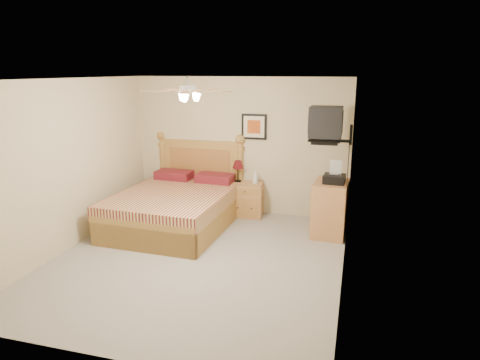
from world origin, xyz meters
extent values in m
plane|color=gray|center=(0.00, 0.00, 0.00)|extent=(4.50, 4.50, 0.00)
cube|color=white|center=(0.00, 0.00, 2.50)|extent=(4.00, 4.50, 0.04)
cube|color=beige|center=(0.00, 2.25, 1.25)|extent=(4.00, 0.04, 2.50)
cube|color=beige|center=(0.00, -2.25, 1.25)|extent=(4.00, 0.04, 2.50)
cube|color=beige|center=(-2.00, 0.00, 1.25)|extent=(0.04, 4.50, 2.50)
cube|color=beige|center=(2.00, 0.00, 1.25)|extent=(0.04, 4.50, 2.50)
cube|color=#A37A47|center=(0.20, 2.00, 0.31)|extent=(0.61, 0.48, 0.62)
imported|color=silver|center=(0.35, 2.03, 0.75)|extent=(0.11, 0.12, 0.27)
cube|color=black|center=(0.27, 2.23, 1.62)|extent=(0.46, 0.04, 0.46)
cube|color=#9D643F|center=(1.73, 1.49, 0.44)|extent=(0.57, 0.78, 0.88)
imported|color=#B7A98E|center=(1.65, 1.76, 0.90)|extent=(0.24, 0.29, 0.02)
imported|color=gray|center=(1.65, 1.75, 0.92)|extent=(0.19, 0.25, 0.02)
camera|label=1|loc=(2.07, -5.25, 2.61)|focal=32.00mm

